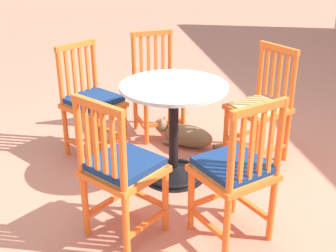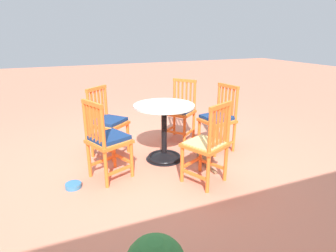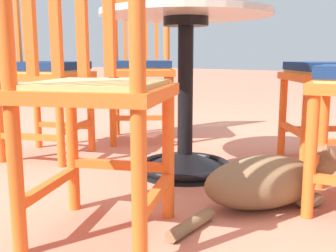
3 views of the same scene
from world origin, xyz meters
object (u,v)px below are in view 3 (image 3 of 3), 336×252
object	(u,v)px
orange_chair_tucked_in	(94,93)
tabby_cat	(272,181)
orange_chair_near_fence	(42,73)
cafe_table	(185,111)
orange_chair_at_corner	(141,70)
orange_chair_by_planter	(334,74)

from	to	relation	value
orange_chair_tucked_in	tabby_cat	world-z (taller)	orange_chair_tucked_in
orange_chair_near_fence	cafe_table	bearing A→B (deg)	-163.95
cafe_table	orange_chair_at_corner	world-z (taller)	orange_chair_at_corner
cafe_table	orange_chair_tucked_in	distance (m)	0.77
orange_chair_at_corner	orange_chair_tucked_in	bearing A→B (deg)	125.54
orange_chair_by_planter	orange_chair_tucked_in	world-z (taller)	same
orange_chair_near_fence	orange_chair_by_planter	bearing A→B (deg)	-147.57
orange_chair_near_fence	orange_chair_tucked_in	bearing A→B (deg)	151.76
cafe_table	tabby_cat	bearing A→B (deg)	159.79
cafe_table	tabby_cat	distance (m)	0.57
cafe_table	orange_chair_near_fence	world-z (taller)	orange_chair_near_fence
orange_chair_by_planter	tabby_cat	distance (m)	0.84
cafe_table	orange_chair_by_planter	distance (m)	0.77
orange_chair_by_planter	orange_chair_at_corner	world-z (taller)	same
tabby_cat	orange_chair_near_fence	bearing A→B (deg)	1.49
orange_chair_by_planter	tabby_cat	world-z (taller)	orange_chair_by_planter
orange_chair_near_fence	orange_chair_tucked_in	world-z (taller)	same
orange_chair_near_fence	tabby_cat	size ratio (longest dim) A/B	1.31
orange_chair_tucked_in	tabby_cat	xyz separation A→B (m)	(-0.31, -0.55, -0.34)
orange_chair_by_planter	orange_chair_near_fence	xyz separation A→B (m)	(1.25, 0.80, 0.00)
orange_chair_near_fence	tabby_cat	world-z (taller)	orange_chair_near_fence
orange_chair_near_fence	orange_chair_tucked_in	distance (m)	1.09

